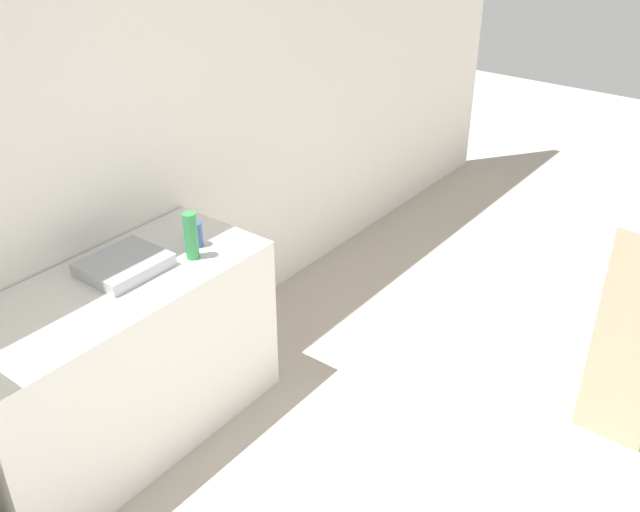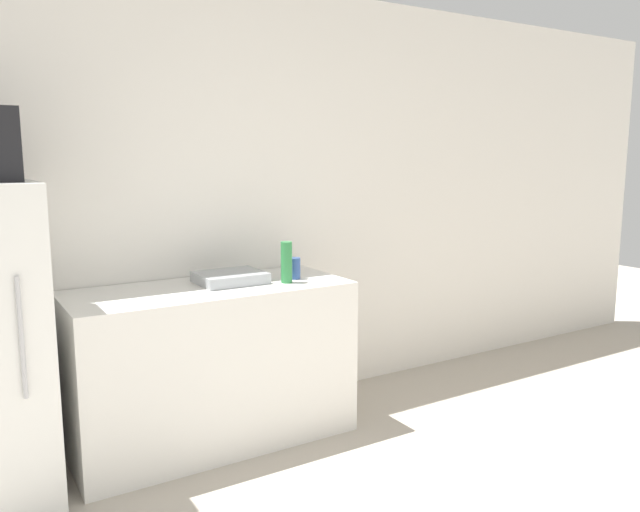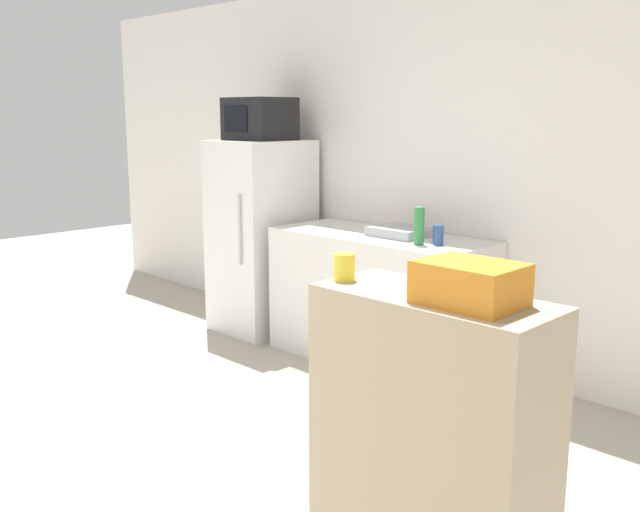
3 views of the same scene
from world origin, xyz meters
TOP-DOWN VIEW (x-y plane):
  - wall_back at (0.00, 3.39)m, footprint 8.00×0.06m
  - counter at (-0.25, 3.03)m, footprint 1.53×0.65m
  - sink_basin at (-0.11, 3.07)m, footprint 0.36×0.31m
  - bottle_tall at (0.16, 2.91)m, footprint 0.06×0.06m
  - bottle_short at (0.25, 2.98)m, footprint 0.07×0.07m

SIDE VIEW (x-z plane):
  - counter at x=-0.25m, z-range 0.00..0.88m
  - sink_basin at x=-0.11m, z-range 0.88..0.94m
  - bottle_short at x=0.25m, z-range 0.88..1.01m
  - bottle_tall at x=0.16m, z-range 0.88..1.11m
  - wall_back at x=0.00m, z-range 0.00..2.60m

